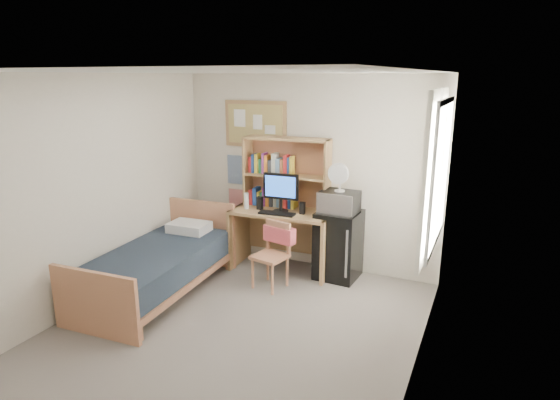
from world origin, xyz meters
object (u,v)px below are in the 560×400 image
at_px(mini_fridge, 338,245).
at_px(speaker_right, 302,208).
at_px(bed, 157,272).
at_px(monitor, 281,193).
at_px(microwave, 339,202).
at_px(speaker_left, 260,203).
at_px(desk, 282,240).
at_px(desk_chair, 270,256).
at_px(desk_fan, 340,179).
at_px(bulletin_board, 255,124).

height_order(mini_fridge, speaker_right, speaker_right).
height_order(bed, speaker_right, speaker_right).
distance_m(bed, monitor, 1.84).
bearing_deg(speaker_right, microwave, 8.02).
bearing_deg(bed, speaker_left, 55.02).
relative_size(desk, desk_chair, 1.61).
bearing_deg(microwave, desk, -173.29).
bearing_deg(desk_fan, monitor, -168.83).
height_order(bulletin_board, mini_fridge, bulletin_board).
xyz_separation_m(mini_fridge, monitor, (-0.76, -0.13, 0.64)).
bearing_deg(mini_fridge, speaker_right, -163.39).
bearing_deg(speaker_right, desk_fan, 8.02).
relative_size(desk_chair, speaker_right, 5.30).
bearing_deg(desk, desk_fan, 0.45).
height_order(bed, microwave, microwave).
xyz_separation_m(bulletin_board, desk, (0.57, -0.34, -1.50)).
xyz_separation_m(speaker_left, microwave, (1.06, 0.13, 0.11)).
bearing_deg(speaker_left, monitor, 0.00).
distance_m(desk, mini_fridge, 0.77).
bearing_deg(desk_chair, mini_fridge, 56.41).
relative_size(desk, speaker_right, 8.55).
bearing_deg(microwave, monitor, -168.83).
distance_m(bed, desk_fan, 2.51).
bearing_deg(desk, bulletin_board, 145.73).
xyz_separation_m(monitor, microwave, (0.76, 0.11, -0.06)).
xyz_separation_m(microwave, desk_fan, (0.00, 0.00, 0.30)).
distance_m(desk, desk_chair, 0.60).
bearing_deg(desk_fan, bulletin_board, 170.73).
height_order(mini_fridge, microwave, microwave).
distance_m(mini_fridge, speaker_right, 0.67).
bearing_deg(monitor, desk_chair, -83.17).
xyz_separation_m(desk, mini_fridge, (0.77, 0.07, 0.03)).
bearing_deg(desk_fan, speaker_left, -170.20).
bearing_deg(bulletin_board, microwave, -12.14).
distance_m(desk, speaker_right, 0.58).
bearing_deg(monitor, mini_fridge, 6.36).
distance_m(speaker_left, speaker_right, 0.60).
bearing_deg(mini_fridge, bed, -139.84).
xyz_separation_m(bulletin_board, microwave, (1.33, -0.29, -0.89)).
relative_size(mini_fridge, microwave, 1.92).
bearing_deg(speaker_left, desk, 11.31).
height_order(mini_fridge, speaker_left, speaker_left).
relative_size(desk_chair, microwave, 1.78).
height_order(desk_chair, bed, desk_chair).
bearing_deg(desk, monitor, -90.00).
bearing_deg(microwave, bed, -140.23).
height_order(microwave, desk_fan, desk_fan).
relative_size(monitor, microwave, 1.09).
height_order(speaker_right, desk_fan, desk_fan).
distance_m(desk_chair, microwave, 1.11).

